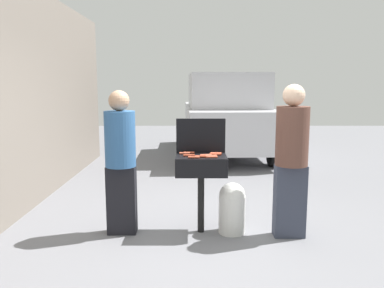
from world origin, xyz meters
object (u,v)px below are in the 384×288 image
hot_dog_9 (214,154)px  hot_dog_10 (188,153)px  bbq_grill (200,168)px  hot_dog_7 (200,156)px  hot_dog_1 (210,156)px  hot_dog_6 (184,153)px  hot_dog_3 (215,153)px  hot_dog_0 (211,157)px  hot_dog_2 (188,155)px  hot_dog_5 (193,157)px  hot_dog_4 (215,154)px  parked_minivan (224,114)px  person_left (120,157)px  propane_tank (231,207)px  hot_dog_8 (205,155)px  person_right (291,156)px

hot_dog_9 → hot_dog_10: size_ratio=1.00×
bbq_grill → hot_dog_7: hot_dog_7 is taller
bbq_grill → hot_dog_1: 0.21m
bbq_grill → hot_dog_6: (-0.19, 0.10, 0.16)m
hot_dog_3 → hot_dog_9: bearing=-98.5°
hot_dog_0 → hot_dog_3: size_ratio=1.00×
hot_dog_2 → hot_dog_9: 0.32m
hot_dog_0 → hot_dog_5: size_ratio=1.00×
hot_dog_4 → parked_minivan: bearing=84.1°
person_left → parked_minivan: 5.52m
hot_dog_5 → hot_dog_10: size_ratio=1.00×
bbq_grill → hot_dog_2: hot_dog_2 is taller
hot_dog_4 → hot_dog_10: (-0.33, 0.07, 0.00)m
hot_dog_4 → propane_tank: bearing=-26.0°
hot_dog_4 → hot_dog_9: bearing=-109.6°
hot_dog_8 → person_right: bearing=-5.8°
hot_dog_7 → hot_dog_0: bearing=-11.6°
bbq_grill → parked_minivan: 5.28m
hot_dog_1 → person_right: 0.92m
hot_dog_2 → hot_dog_4: same height
hot_dog_3 → hot_dog_4: same height
bbq_grill → hot_dog_10: hot_dog_10 is taller
hot_dog_2 → hot_dog_4: size_ratio=1.00×
hot_dog_2 → person_left: 0.80m
hot_dog_1 → hot_dog_5: size_ratio=1.00×
bbq_grill → hot_dog_4: size_ratio=7.21×
hot_dog_7 → hot_dog_8: size_ratio=1.00×
hot_dog_1 → propane_tank: (0.26, 0.04, -0.63)m
hot_dog_2 → hot_dog_3: (0.32, 0.14, 0.00)m
hot_dog_9 → hot_dog_10: 0.33m
hot_dog_8 → hot_dog_9: bearing=27.7°
hot_dog_0 → hot_dog_5: 0.21m
hot_dog_2 → hot_dog_5: (0.06, -0.11, 0.00)m
bbq_grill → propane_tank: size_ratio=1.52×
hot_dog_1 → person_left: size_ratio=0.08×
hot_dog_1 → hot_dog_7: 0.13m
parked_minivan → hot_dog_8: bearing=80.8°
hot_dog_3 → hot_dog_6: (-0.37, 0.01, 0.00)m
hot_dog_3 → hot_dog_6: 0.37m
hot_dog_3 → hot_dog_7: size_ratio=1.00×
hot_dog_9 → hot_dog_1: bearing=-117.7°
hot_dog_4 → hot_dog_8: same height
parked_minivan → hot_dog_7: bearing=80.2°
hot_dog_1 → hot_dog_4: (0.07, 0.14, 0.00)m
hot_dog_6 → hot_dog_9: bearing=-11.5°
hot_dog_7 → bbq_grill: bearing=86.0°
hot_dog_1 → hot_dog_2: bearing=173.8°
hot_dog_7 → person_right: 1.04m
hot_dog_2 → hot_dog_8: 0.20m
hot_dog_0 → propane_tank: (0.25, 0.11, -0.63)m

